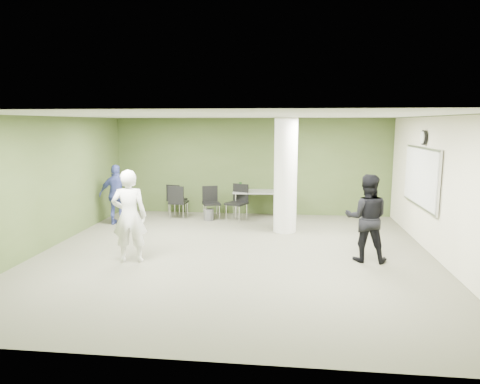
# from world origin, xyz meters

# --- Properties ---
(floor) EXTENTS (8.00, 8.00, 0.00)m
(floor) POSITION_xyz_m (0.00, 0.00, 0.00)
(floor) COLOR #565544
(floor) RESTS_ON ground
(ceiling) EXTENTS (8.00, 8.00, 0.00)m
(ceiling) POSITION_xyz_m (0.00, 0.00, 2.80)
(ceiling) COLOR white
(ceiling) RESTS_ON wall_back
(wall_back) EXTENTS (8.00, 2.80, 0.02)m
(wall_back) POSITION_xyz_m (0.00, 4.00, 1.40)
(wall_back) COLOR #425427
(wall_back) RESTS_ON floor
(wall_left) EXTENTS (0.02, 8.00, 2.80)m
(wall_left) POSITION_xyz_m (-4.00, 0.00, 1.40)
(wall_left) COLOR #425427
(wall_left) RESTS_ON floor
(wall_right_cream) EXTENTS (0.02, 8.00, 2.80)m
(wall_right_cream) POSITION_xyz_m (4.00, 0.00, 1.40)
(wall_right_cream) COLOR beige
(wall_right_cream) RESTS_ON floor
(column) EXTENTS (0.56, 0.56, 2.80)m
(column) POSITION_xyz_m (1.00, 2.00, 1.40)
(column) COLOR silver
(column) RESTS_ON floor
(whiteboard) EXTENTS (0.05, 2.30, 1.30)m
(whiteboard) POSITION_xyz_m (3.92, 1.20, 1.50)
(whiteboard) COLOR silver
(whiteboard) RESTS_ON wall_right_cream
(wall_clock) EXTENTS (0.06, 0.32, 0.32)m
(wall_clock) POSITION_xyz_m (3.92, 1.20, 2.35)
(wall_clock) COLOR black
(wall_clock) RESTS_ON wall_right_cream
(folding_table) EXTENTS (1.65, 0.80, 1.02)m
(folding_table) POSITION_xyz_m (0.32, 3.48, 0.72)
(folding_table) COLOR gray
(folding_table) RESTS_ON floor
(wastebasket) EXTENTS (0.27, 0.27, 0.31)m
(wastebasket) POSITION_xyz_m (-1.09, 2.99, 0.16)
(wastebasket) COLOR #4C4C4C
(wastebasket) RESTS_ON floor
(chair_back_left) EXTENTS (0.50, 0.50, 0.94)m
(chair_back_left) POSITION_xyz_m (-1.98, 3.06, 0.55)
(chair_back_left) COLOR black
(chair_back_left) RESTS_ON floor
(chair_back_right) EXTENTS (0.56, 0.56, 0.90)m
(chair_back_right) POSITION_xyz_m (-2.18, 3.57, 0.53)
(chair_back_right) COLOR black
(chair_back_right) RESTS_ON floor
(chair_table_left) EXTENTS (0.58, 0.58, 0.91)m
(chair_table_left) POSITION_xyz_m (-1.07, 3.20, 0.53)
(chair_table_left) COLOR black
(chair_table_left) RESTS_ON floor
(chair_table_right) EXTENTS (0.65, 0.65, 1.00)m
(chair_table_right) POSITION_xyz_m (-0.29, 3.09, 0.58)
(chair_table_right) COLOR black
(chair_table_right) RESTS_ON floor
(woman_white) EXTENTS (0.73, 0.55, 1.80)m
(woman_white) POSITION_xyz_m (-1.94, -0.68, 0.90)
(woman_white) COLOR white
(woman_white) RESTS_ON floor
(man_black) EXTENTS (0.89, 0.73, 1.70)m
(man_black) POSITION_xyz_m (2.58, -0.12, 0.85)
(man_black) COLOR black
(man_black) RESTS_ON floor
(man_blue) EXTENTS (0.97, 0.51, 1.58)m
(man_blue) POSITION_xyz_m (-3.40, 2.27, 0.79)
(man_blue) COLOR #39448D
(man_blue) RESTS_ON floor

